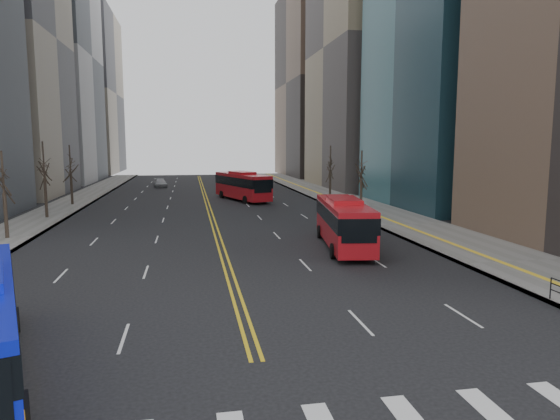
% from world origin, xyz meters
% --- Properties ---
extents(sidewalk_right, '(7.00, 130.00, 0.15)m').
position_xyz_m(sidewalk_right, '(17.50, 45.00, 0.07)').
color(sidewalk_right, slate).
rests_on(sidewalk_right, ground).
extents(sidewalk_left, '(5.00, 130.00, 0.15)m').
position_xyz_m(sidewalk_left, '(-16.50, 45.00, 0.07)').
color(sidewalk_left, slate).
rests_on(sidewalk_left, ground).
extents(centerline, '(0.55, 100.00, 0.01)m').
position_xyz_m(centerline, '(0.00, 55.00, 0.01)').
color(centerline, gold).
rests_on(centerline, ground).
extents(office_towers, '(83.00, 134.00, 58.00)m').
position_xyz_m(office_towers, '(0.12, 68.51, 23.92)').
color(office_towers, '#99999C').
rests_on(office_towers, ground).
extents(street_trees, '(35.20, 47.20, 7.60)m').
position_xyz_m(street_trees, '(-7.18, 34.55, 4.87)').
color(street_trees, black).
rests_on(street_trees, ground).
extents(red_bus_near, '(4.10, 11.39, 3.53)m').
position_xyz_m(red_bus_near, '(8.58, 22.64, 1.97)').
color(red_bus_near, red).
rests_on(red_bus_near, ground).
extents(red_bus_far, '(6.41, 12.16, 3.76)m').
position_xyz_m(red_bus_far, '(4.65, 53.72, 2.09)').
color(red_bus_far, red).
rests_on(red_bus_far, ground).
extents(car_dark_mid, '(1.95, 3.92, 1.28)m').
position_xyz_m(car_dark_mid, '(6.45, 57.90, 0.64)').
color(car_dark_mid, black).
rests_on(car_dark_mid, ground).
extents(car_silver, '(2.65, 5.07, 1.40)m').
position_xyz_m(car_silver, '(-7.01, 76.07, 0.70)').
color(car_silver, gray).
rests_on(car_silver, ground).
extents(car_dark_far, '(3.52, 5.30, 1.35)m').
position_xyz_m(car_dark_far, '(10.14, 74.10, 0.68)').
color(car_dark_far, black).
rests_on(car_dark_far, ground).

